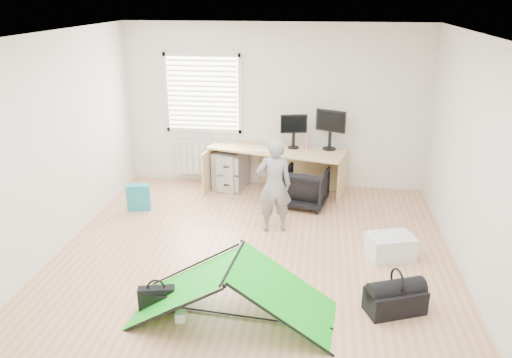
# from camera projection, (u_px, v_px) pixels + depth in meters

# --- Properties ---
(ground) EXTENTS (5.50, 5.50, 0.00)m
(ground) POSITION_uv_depth(u_px,v_px,m) (252.00, 262.00, 6.16)
(ground) COLOR tan
(ground) RESTS_ON ground
(back_wall) EXTENTS (5.00, 0.02, 2.70)m
(back_wall) POSITION_uv_depth(u_px,v_px,m) (275.00, 107.00, 8.24)
(back_wall) COLOR silver
(back_wall) RESTS_ON ground
(window) EXTENTS (1.20, 0.06, 1.20)m
(window) POSITION_uv_depth(u_px,v_px,m) (203.00, 93.00, 8.28)
(window) COLOR silver
(window) RESTS_ON back_wall
(radiator) EXTENTS (1.00, 0.12, 0.60)m
(radiator) POSITION_uv_depth(u_px,v_px,m) (205.00, 157.00, 8.63)
(radiator) COLOR silver
(radiator) RESTS_ON back_wall
(desk) EXTENTS (2.30, 1.18, 0.75)m
(desk) POSITION_uv_depth(u_px,v_px,m) (276.00, 171.00, 8.20)
(desk) COLOR tan
(desk) RESTS_ON ground
(filing_cabinet) EXTENTS (0.58, 0.66, 0.65)m
(filing_cabinet) POSITION_uv_depth(u_px,v_px,m) (230.00, 170.00, 8.38)
(filing_cabinet) COLOR #9C9EA1
(filing_cabinet) RESTS_ON ground
(monitor_left) EXTENTS (0.44, 0.19, 0.41)m
(monitor_left) POSITION_uv_depth(u_px,v_px,m) (294.00, 136.00, 8.04)
(monitor_left) COLOR black
(monitor_left) RESTS_ON desk
(monitor_right) EXTENTS (0.50, 0.30, 0.47)m
(monitor_right) POSITION_uv_depth(u_px,v_px,m) (330.00, 135.00, 7.96)
(monitor_right) COLOR black
(monitor_right) RESTS_ON desk
(keyboard) EXTENTS (0.42, 0.15, 0.02)m
(keyboard) POSITION_uv_depth(u_px,v_px,m) (262.00, 151.00, 7.94)
(keyboard) COLOR beige
(keyboard) RESTS_ON desk
(thermos) EXTENTS (0.08, 0.08, 0.25)m
(thermos) POSITION_uv_depth(u_px,v_px,m) (307.00, 141.00, 8.05)
(thermos) COLOR #BD6A85
(thermos) RESTS_ON desk
(office_chair) EXTENTS (0.77, 0.78, 0.60)m
(office_chair) POSITION_uv_depth(u_px,v_px,m) (305.00, 187.00, 7.70)
(office_chair) COLOR black
(office_chair) RESTS_ON ground
(person) EXTENTS (0.55, 0.43, 1.33)m
(person) POSITION_uv_depth(u_px,v_px,m) (274.00, 185.00, 6.77)
(person) COLOR gray
(person) RESTS_ON ground
(kite) EXTENTS (2.11, 1.07, 0.63)m
(kite) POSITION_uv_depth(u_px,v_px,m) (233.00, 290.00, 5.02)
(kite) COLOR #12C41E
(kite) RESTS_ON ground
(storage_crate) EXTENTS (0.64, 0.53, 0.31)m
(storage_crate) POSITION_uv_depth(u_px,v_px,m) (390.00, 247.00, 6.21)
(storage_crate) COLOR silver
(storage_crate) RESTS_ON ground
(tote_bag) EXTENTS (0.36, 0.22, 0.40)m
(tote_bag) POSITION_uv_depth(u_px,v_px,m) (139.00, 197.00, 7.59)
(tote_bag) COLOR teal
(tote_bag) RESTS_ON ground
(laptop_bag) EXTENTS (0.39, 0.20, 0.28)m
(laptop_bag) POSITION_uv_depth(u_px,v_px,m) (157.00, 299.00, 5.17)
(laptop_bag) COLOR black
(laptop_bag) RESTS_ON ground
(white_box) EXTENTS (0.12, 0.12, 0.10)m
(white_box) POSITION_uv_depth(u_px,v_px,m) (180.00, 316.00, 5.05)
(white_box) COLOR silver
(white_box) RESTS_ON ground
(duffel_bag) EXTENTS (0.67, 0.51, 0.26)m
(duffel_bag) POSITION_uv_depth(u_px,v_px,m) (395.00, 301.00, 5.17)
(duffel_bag) COLOR black
(duffel_bag) RESTS_ON ground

